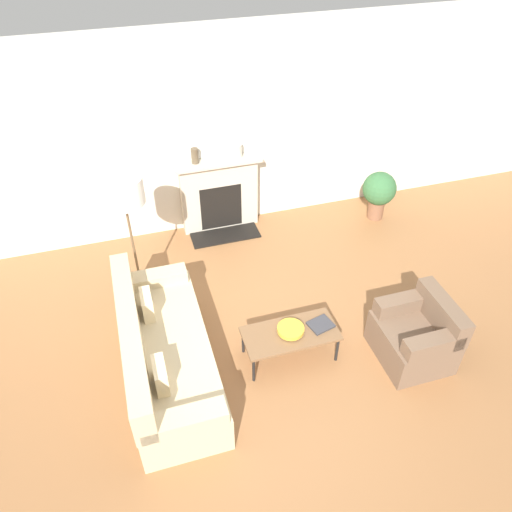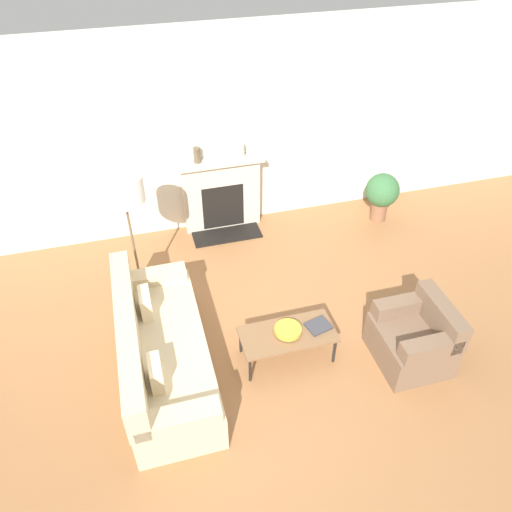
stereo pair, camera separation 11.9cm
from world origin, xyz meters
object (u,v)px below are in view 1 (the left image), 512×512
object	(u,v)px
bowl	(291,329)
book	(321,325)
couch	(163,353)
potted_plant	(379,191)
floor_lamp	(124,199)
mantel_vase_center_left	(237,151)
coffee_table	(290,335)
armchair_near	(416,336)
fireplace	(219,195)
mantel_vase_left	(195,156)

from	to	relation	value
bowl	book	bearing A→B (deg)	-0.91
couch	potted_plant	size ratio (longest dim) A/B	2.86
couch	floor_lamp	bearing A→B (deg)	4.31
mantel_vase_center_left	bowl	bearing A→B (deg)	-93.04
coffee_table	mantel_vase_center_left	distance (m)	2.85
armchair_near	mantel_vase_center_left	bearing A→B (deg)	-158.77
book	coffee_table	bearing A→B (deg)	166.78
coffee_table	fireplace	bearing A→B (deg)	92.99
fireplace	mantel_vase_center_left	bearing A→B (deg)	2.89
couch	floor_lamp	size ratio (longest dim) A/B	1.26
coffee_table	bowl	xyz separation A→B (m)	(0.00, 0.01, 0.07)
couch	coffee_table	world-z (taller)	couch
coffee_table	potted_plant	bearing A→B (deg)	44.95
coffee_table	mantel_vase_center_left	size ratio (longest dim) A/B	5.38
bowl	armchair_near	bearing A→B (deg)	-16.34
coffee_table	book	world-z (taller)	book
coffee_table	book	bearing A→B (deg)	0.82
armchair_near	mantel_vase_left	bearing A→B (deg)	-149.81
floor_lamp	mantel_vase_left	xyz separation A→B (m)	(1.03, 1.22, -0.25)
couch	mantel_vase_center_left	world-z (taller)	mantel_vase_center_left
couch	book	bearing A→B (deg)	-95.52
potted_plant	bowl	bearing A→B (deg)	-135.14
fireplace	bowl	world-z (taller)	fireplace
book	mantel_vase_center_left	world-z (taller)	mantel_vase_center_left
bowl	floor_lamp	xyz separation A→B (m)	(-1.48, 1.47, 1.06)
fireplace	bowl	bearing A→B (deg)	-86.91
armchair_near	coffee_table	size ratio (longest dim) A/B	0.77
coffee_table	bowl	distance (m)	0.07
armchair_near	mantel_vase_left	xyz separation A→B (m)	(-1.80, 3.09, 0.92)
mantel_vase_left	couch	bearing A→B (deg)	-110.10
mantel_vase_left	mantel_vase_center_left	distance (m)	0.60
potted_plant	floor_lamp	bearing A→B (deg)	-168.70
fireplace	coffee_table	world-z (taller)	fireplace
bowl	floor_lamp	world-z (taller)	floor_lamp
armchair_near	coffee_table	world-z (taller)	armchair_near
book	floor_lamp	world-z (taller)	floor_lamp
fireplace	coffee_table	bearing A→B (deg)	-87.01
bowl	book	size ratio (longest dim) A/B	0.99
potted_plant	couch	bearing A→B (deg)	-150.37
mantel_vase_left	coffee_table	bearing A→B (deg)	-80.55
armchair_near	book	distance (m)	1.07
fireplace	mantel_vase_center_left	xyz separation A→B (m)	(0.29, 0.01, 0.67)
couch	coffee_table	xyz separation A→B (m)	(1.38, -0.17, 0.03)
mantel_vase_left	fireplace	bearing A→B (deg)	-2.69
couch	coffee_table	size ratio (longest dim) A/B	2.10
fireplace	armchair_near	size ratio (longest dim) A/B	1.55
couch	mantel_vase_left	distance (m)	2.85
coffee_table	potted_plant	size ratio (longest dim) A/B	1.36
coffee_table	floor_lamp	size ratio (longest dim) A/B	0.60
bowl	mantel_vase_left	bearing A→B (deg)	99.56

